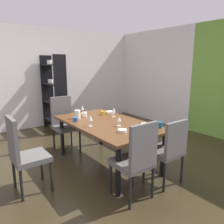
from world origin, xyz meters
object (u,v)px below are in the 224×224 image
object	(u,v)px
chair_head_near	(23,152)
pitcher_south	(77,114)
serving_bowl_north	(110,113)
chair_left_near	(64,121)
serving_bowl_center	(146,125)
display_shelf	(54,93)
wine_glass_west	(90,118)
cup_right	(102,113)
wine_glass_corner	(114,110)
dining_table	(107,126)
wine_glass_rear	(82,108)
chair_right_near	(137,158)
chair_right_far	(168,148)
serving_bowl_east	(122,131)
wine_glass_near_window	(119,119)
cup_left	(85,114)
cup_near_shelf	(75,119)
cup_front	(160,125)

from	to	relation	value
chair_head_near	pitcher_south	world-z (taller)	chair_head_near
serving_bowl_north	pitcher_south	distance (m)	0.68
chair_left_near	chair_head_near	distance (m)	1.52
chair_left_near	serving_bowl_center	size ratio (longest dim) A/B	6.94
display_shelf	wine_glass_west	bearing A→B (deg)	-9.50
display_shelf	cup_right	size ratio (longest dim) A/B	23.73
chair_left_near	wine_glass_corner	world-z (taller)	chair_left_near
chair_left_near	serving_bowl_center	xyz separation A→B (m)	(1.59, 0.65, 0.18)
dining_table	cup_right	xyz separation A→B (m)	(-0.48, 0.23, 0.11)
cup_right	wine_glass_rear	bearing A→B (deg)	-143.24
wine_glass_west	chair_right_near	bearing A→B (deg)	2.37
wine_glass_rear	cup_right	bearing A→B (deg)	36.76
pitcher_south	wine_glass_west	bearing A→B (deg)	-6.48
chair_right_far	serving_bowl_east	distance (m)	0.68
display_shelf	pitcher_south	xyz separation A→B (m)	(1.92, -0.35, -0.14)
wine_glass_corner	serving_bowl_center	size ratio (longest dim) A/B	1.12
wine_glass_corner	serving_bowl_center	xyz separation A→B (m)	(0.76, 0.05, -0.10)
serving_bowl_center	wine_glass_near_window	bearing A→B (deg)	-126.98
chair_head_near	cup_right	xyz separation A→B (m)	(-0.53, 1.59, 0.20)
wine_glass_rear	chair_left_near	bearing A→B (deg)	-130.03
chair_left_near	pitcher_south	bearing A→B (deg)	92.14
dining_table	display_shelf	world-z (taller)	display_shelf
chair_right_near	chair_left_near	bearing A→B (deg)	90.00
serving_bowl_center	dining_table	bearing A→B (deg)	-146.81
dining_table	pitcher_south	bearing A→B (deg)	-150.99
wine_glass_west	serving_bowl_east	distance (m)	0.58
pitcher_south	chair_left_near	bearing A→B (deg)	-177.86
cup_left	chair_left_near	bearing A→B (deg)	-160.38
serving_bowl_east	serving_bowl_center	size ratio (longest dim) A/B	0.84
wine_glass_west	display_shelf	bearing A→B (deg)	170.50
display_shelf	cup_left	size ratio (longest dim) A/B	20.70
serving_bowl_center	cup_right	bearing A→B (deg)	-173.02
cup_near_shelf	cup_right	world-z (taller)	cup_right
wine_glass_west	chair_head_near	bearing A→B (deg)	-89.47
display_shelf	cup_front	size ratio (longest dim) A/B	20.74
chair_right_far	chair_head_near	size ratio (longest dim) A/B	0.91
chair_left_near	cup_front	xyz separation A→B (m)	(1.78, 0.75, 0.21)
cup_left	chair_right_near	bearing A→B (deg)	-6.68
serving_bowl_north	pitcher_south	xyz separation A→B (m)	(-0.04, -0.68, 0.05)
display_shelf	wine_glass_near_window	world-z (taller)	display_shelf
chair_right_near	wine_glass_near_window	world-z (taller)	chair_right_near
chair_head_near	wine_glass_corner	world-z (taller)	chair_head_near
serving_bowl_north	cup_near_shelf	xyz separation A→B (m)	(0.11, -0.80, 0.01)
serving_bowl_center	chair_right_near	bearing A→B (deg)	-52.45
chair_right_far	cup_right	xyz separation A→B (m)	(-1.51, -0.07, 0.23)
chair_head_near	cup_near_shelf	bearing A→B (deg)	112.62
chair_right_far	dining_table	bearing A→B (deg)	106.20
wine_glass_corner	pitcher_south	bearing A→B (deg)	-115.67
dining_table	display_shelf	xyz separation A→B (m)	(-2.43, 0.07, 0.29)
wine_glass_corner	display_shelf	bearing A→B (deg)	-173.89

